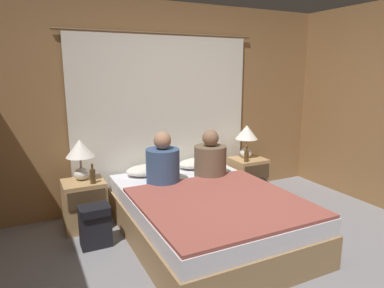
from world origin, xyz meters
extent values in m
plane|color=gray|center=(0.00, 0.00, 0.00)|extent=(16.00, 16.00, 0.00)
cube|color=olive|center=(0.00, 1.96, 1.25)|extent=(4.78, 0.06, 2.50)
cube|color=silver|center=(0.00, 1.89, 1.05)|extent=(2.30, 0.02, 2.10)
cylinder|color=brown|center=(0.00, 1.89, 2.12)|extent=(2.50, 0.02, 0.02)
cube|color=#99754C|center=(0.00, 0.79, 0.16)|extent=(1.52, 2.10, 0.31)
cube|color=silver|center=(0.00, 0.79, 0.39)|extent=(1.48, 2.06, 0.16)
cube|color=tan|center=(-1.08, 1.57, 0.26)|extent=(0.43, 0.39, 0.53)
cube|color=#4C3823|center=(-1.08, 1.37, 0.39)|extent=(0.38, 0.02, 0.19)
cube|color=tan|center=(1.08, 1.57, 0.26)|extent=(0.43, 0.39, 0.53)
cube|color=#4C3823|center=(1.08, 1.37, 0.39)|extent=(0.38, 0.02, 0.19)
ellipsoid|color=silver|center=(-1.08, 1.63, 0.59)|extent=(0.16, 0.16, 0.13)
cylinder|color=#B2A893|center=(-1.08, 1.63, 0.72)|extent=(0.02, 0.02, 0.13)
cone|color=white|center=(-1.08, 1.63, 0.88)|extent=(0.30, 0.30, 0.19)
ellipsoid|color=silver|center=(1.08, 1.63, 0.59)|extent=(0.16, 0.16, 0.13)
cylinder|color=#B2A893|center=(1.08, 1.63, 0.72)|extent=(0.02, 0.02, 0.13)
cone|color=white|center=(1.08, 1.63, 0.88)|extent=(0.30, 0.30, 0.19)
ellipsoid|color=silver|center=(-0.33, 1.64, 0.53)|extent=(0.49, 0.31, 0.12)
ellipsoid|color=silver|center=(0.33, 1.64, 0.53)|extent=(0.49, 0.31, 0.12)
cube|color=#994C42|center=(0.00, 0.51, 0.49)|extent=(1.46, 1.47, 0.03)
cylinder|color=#38517A|center=(-0.27, 1.28, 0.67)|extent=(0.37, 0.37, 0.39)
sphere|color=#A87A5B|center=(-0.27, 1.28, 0.96)|extent=(0.19, 0.19, 0.19)
cylinder|color=brown|center=(0.32, 1.28, 0.66)|extent=(0.37, 0.37, 0.36)
sphere|color=#846047|center=(0.32, 1.28, 0.93)|extent=(0.19, 0.19, 0.19)
cylinder|color=#513819|center=(-0.99, 1.45, 0.60)|extent=(0.06, 0.06, 0.15)
cylinder|color=#513819|center=(-0.99, 1.45, 0.71)|extent=(0.02, 0.02, 0.06)
cylinder|color=#513819|center=(0.96, 1.45, 0.60)|extent=(0.06, 0.06, 0.15)
cylinder|color=#513819|center=(0.96, 1.45, 0.70)|extent=(0.02, 0.02, 0.06)
cube|color=black|center=(-1.05, 1.10, 0.21)|extent=(0.29, 0.20, 0.42)
cube|color=black|center=(-1.05, 1.09, 0.38)|extent=(0.26, 0.20, 0.08)
cube|color=black|center=(1.03, 1.22, 0.10)|extent=(0.32, 0.16, 0.20)
torus|color=black|center=(1.03, 1.22, 0.24)|extent=(0.24, 0.02, 0.24)
camera|label=1|loc=(-1.57, -2.08, 1.71)|focal=32.00mm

